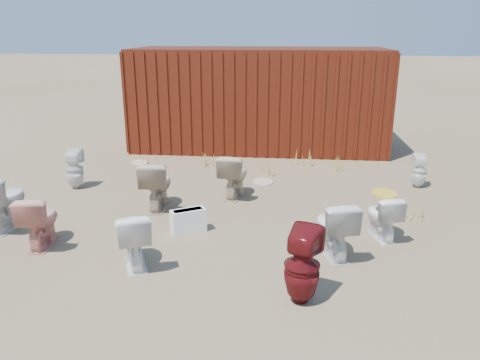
# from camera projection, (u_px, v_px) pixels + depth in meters

# --- Properties ---
(ground) EXTENTS (100.00, 100.00, 0.00)m
(ground) POSITION_uv_depth(u_px,v_px,m) (236.00, 227.00, 6.99)
(ground) COLOR brown
(ground) RESTS_ON ground
(shipping_container) EXTENTS (6.00, 2.40, 2.40)m
(shipping_container) POSITION_uv_depth(u_px,v_px,m) (259.00, 98.00, 11.55)
(shipping_container) COLOR #4F160D
(shipping_container) RESTS_ON ground
(toilet_front_a) EXTENTS (0.50, 0.85, 0.86)m
(toilet_front_a) POSITION_uv_depth(u_px,v_px,m) (3.00, 201.00, 6.84)
(toilet_front_a) COLOR silver
(toilet_front_a) RESTS_ON ground
(toilet_front_pink) EXTENTS (0.52, 0.78, 0.74)m
(toilet_front_pink) POSITION_uv_depth(u_px,v_px,m) (39.00, 220.00, 6.30)
(toilet_front_pink) COLOR #DD8E7F
(toilet_front_pink) RESTS_ON ground
(toilet_front_c) EXTENTS (0.66, 0.82, 0.74)m
(toilet_front_c) POSITION_uv_depth(u_px,v_px,m) (133.00, 238.00, 5.75)
(toilet_front_c) COLOR white
(toilet_front_c) RESTS_ON ground
(toilet_front_maroon) EXTENTS (0.50, 0.50, 0.86)m
(toilet_front_maroon) POSITION_uv_depth(u_px,v_px,m) (302.00, 266.00, 4.95)
(toilet_front_maroon) COLOR #611013
(toilet_front_maroon) RESTS_ON ground
(toilet_front_e) EXTENTS (0.62, 0.85, 0.78)m
(toilet_front_e) POSITION_uv_depth(u_px,v_px,m) (334.00, 228.00, 6.01)
(toilet_front_e) COLOR silver
(toilet_front_e) RESTS_ON ground
(toilet_back_a) EXTENTS (0.36, 0.37, 0.73)m
(toilet_back_a) POSITION_uv_depth(u_px,v_px,m) (74.00, 169.00, 8.61)
(toilet_back_a) COLOR white
(toilet_back_a) RESTS_ON ground
(toilet_back_beige_left) EXTENTS (0.51, 0.83, 0.82)m
(toilet_back_beige_left) POSITION_uv_depth(u_px,v_px,m) (157.00, 184.00, 7.63)
(toilet_back_beige_left) COLOR #C5AF90
(toilet_back_beige_left) RESTS_ON ground
(toilet_back_beige_right) EXTENTS (0.54, 0.82, 0.78)m
(toilet_back_beige_right) POSITION_uv_depth(u_px,v_px,m) (234.00, 175.00, 8.17)
(toilet_back_beige_right) COLOR beige
(toilet_back_beige_right) RESTS_ON ground
(toilet_back_yellowlid) EXTENTS (0.53, 0.72, 0.65)m
(toilet_back_yellowlid) POSITION_uv_depth(u_px,v_px,m) (382.00, 216.00, 6.53)
(toilet_back_yellowlid) COLOR white
(toilet_back_yellowlid) RESTS_ON ground
(toilet_back_e) EXTENTS (0.31, 0.31, 0.63)m
(toilet_back_e) POSITION_uv_depth(u_px,v_px,m) (419.00, 171.00, 8.68)
(toilet_back_e) COLOR white
(toilet_back_e) RESTS_ON ground
(yellow_lid) EXTENTS (0.33, 0.41, 0.02)m
(yellow_lid) POSITION_uv_depth(u_px,v_px,m) (384.00, 194.00, 6.43)
(yellow_lid) COLOR gold
(yellow_lid) RESTS_ON toilet_back_yellowlid
(loose_tank) EXTENTS (0.53, 0.43, 0.35)m
(loose_tank) POSITION_uv_depth(u_px,v_px,m) (188.00, 221.00, 6.77)
(loose_tank) COLOR white
(loose_tank) RESTS_ON ground
(loose_lid_near) EXTENTS (0.45, 0.54, 0.02)m
(loose_lid_near) POSITION_uv_depth(u_px,v_px,m) (263.00, 182.00, 9.04)
(loose_lid_near) COLOR #CDB194
(loose_lid_near) RESTS_ON ground
(loose_lid_far) EXTENTS (0.57, 0.59, 0.02)m
(loose_lid_far) POSITION_uv_depth(u_px,v_px,m) (140.00, 163.00, 10.34)
(loose_lid_far) COLOR beige
(loose_lid_far) RESTS_ON ground
(weed_clump_a) EXTENTS (0.36, 0.36, 0.31)m
(weed_clump_a) POSITION_uv_depth(u_px,v_px,m) (152.00, 161.00, 9.94)
(weed_clump_a) COLOR #AFA346
(weed_clump_a) RESTS_ON ground
(weed_clump_b) EXTENTS (0.32, 0.32, 0.26)m
(weed_clump_b) POSITION_uv_depth(u_px,v_px,m) (267.00, 168.00, 9.54)
(weed_clump_b) COLOR #AFA346
(weed_clump_b) RESTS_ON ground
(weed_clump_c) EXTENTS (0.36, 0.36, 0.33)m
(weed_clump_c) POSITION_uv_depth(u_px,v_px,m) (340.00, 163.00, 9.78)
(weed_clump_c) COLOR #AFA346
(weed_clump_c) RESTS_ON ground
(weed_clump_d) EXTENTS (0.30, 0.30, 0.28)m
(weed_clump_d) POSITION_uv_depth(u_px,v_px,m) (208.00, 159.00, 10.14)
(weed_clump_d) COLOR #AFA346
(weed_clump_d) RESTS_ON ground
(weed_clump_e) EXTENTS (0.34, 0.34, 0.32)m
(weed_clump_e) POSITION_uv_depth(u_px,v_px,m) (303.00, 158.00, 10.15)
(weed_clump_e) COLOR #AFA346
(weed_clump_e) RESTS_ON ground
(weed_clump_f) EXTENTS (0.28, 0.28, 0.26)m
(weed_clump_f) POSITION_uv_depth(u_px,v_px,m) (414.00, 211.00, 7.26)
(weed_clump_f) COLOR #AFA346
(weed_clump_f) RESTS_ON ground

